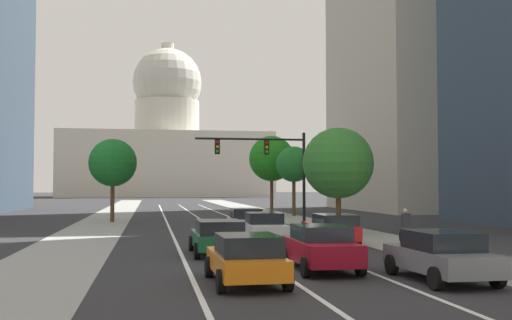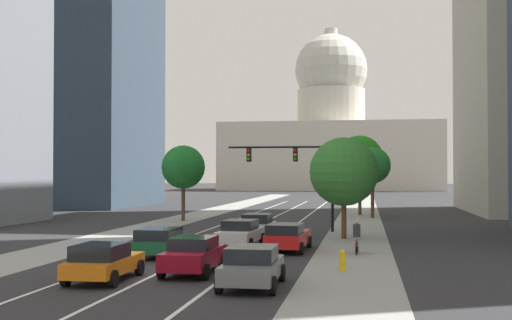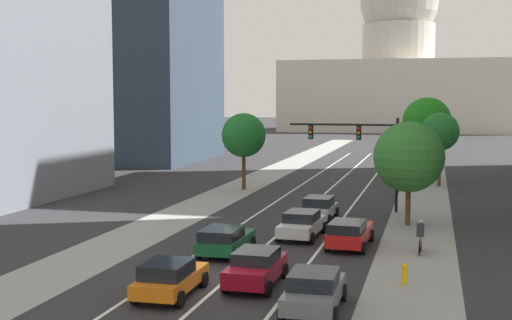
{
  "view_description": "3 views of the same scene",
  "coord_description": "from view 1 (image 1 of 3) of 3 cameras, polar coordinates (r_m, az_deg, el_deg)",
  "views": [
    {
      "loc": [
        -4.16,
        -19.14,
        2.82
      ],
      "look_at": [
        1.65,
        13.93,
        4.26
      ],
      "focal_mm": 42.2,
      "sensor_mm": 36.0,
      "label": 1
    },
    {
      "loc": [
        8.36,
        -25.83,
        4.09
      ],
      "look_at": [
        0.05,
        24.23,
        5.11
      ],
      "focal_mm": 46.36,
      "sensor_mm": 36.0,
      "label": 2
    },
    {
      "loc": [
        8.45,
        -26.78,
        7.77
      ],
      "look_at": [
        -2.06,
        13.81,
        3.97
      ],
      "focal_mm": 48.27,
      "sensor_mm": 36.0,
      "label": 3
    }
  ],
  "objects": [
    {
      "name": "ground_plane",
      "position": [
        59.35,
        -5.97,
        -5.16
      ],
      "size": [
        400.0,
        400.0,
        0.0
      ],
      "primitive_type": "plane",
      "color": "#2B2B2D"
    },
    {
      "name": "sidewalk_left",
      "position": [
        54.33,
        -13.8,
        -5.35
      ],
      "size": [
        3.93,
        130.0,
        0.01
      ],
      "primitive_type": "cube",
      "color": "gray",
      "rests_on": "ground"
    },
    {
      "name": "sidewalk_right",
      "position": [
        55.51,
        2.44,
        -5.36
      ],
      "size": [
        3.93,
        130.0,
        0.01
      ],
      "primitive_type": "cube",
      "color": "gray",
      "rests_on": "ground"
    },
    {
      "name": "lane_stripe_left",
      "position": [
        44.25,
        -8.36,
        -6.07
      ],
      "size": [
        0.16,
        90.0,
        0.01
      ],
      "primitive_type": "cube",
      "color": "white",
      "rests_on": "ground"
    },
    {
      "name": "lane_stripe_center",
      "position": [
        44.42,
        -4.6,
        -6.07
      ],
      "size": [
        0.16,
        90.0,
        0.01
      ],
      "primitive_type": "cube",
      "color": "white",
      "rests_on": "ground"
    },
    {
      "name": "lane_stripe_right",
      "position": [
        44.79,
        -0.9,
        -6.05
      ],
      "size": [
        0.16,
        90.0,
        0.01
      ],
      "primitive_type": "cube",
      "color": "white",
      "rests_on": "ground"
    },
    {
      "name": "office_tower_far_right",
      "position": [
        76.95,
        17.04,
        13.73
      ],
      "size": [
        21.87,
        24.17,
        48.18
      ],
      "color": "#B7AD99",
      "rests_on": "ground"
    },
    {
      "name": "capitol_building",
      "position": [
        157.39,
        -8.44,
        1.4
      ],
      "size": [
        52.58,
        24.84,
        39.89
      ],
      "color": "beige",
      "rests_on": "ground"
    },
    {
      "name": "car_red",
      "position": [
        29.01,
        7.11,
        -6.45
      ],
      "size": [
        2.19,
        4.83,
        1.5
      ],
      "rotation": [
        0.0,
        0.0,
        1.53
      ],
      "color": "red",
      "rests_on": "ground"
    },
    {
      "name": "car_white",
      "position": [
        30.2,
        0.75,
        -6.35
      ],
      "size": [
        2.22,
        4.73,
        1.48
      ],
      "rotation": [
        0.0,
        0.0,
        1.53
      ],
      "color": "silver",
      "rests_on": "ground"
    },
    {
      "name": "car_gray",
      "position": [
        18.82,
        17.14,
        -8.6
      ],
      "size": [
        2.12,
        4.29,
        1.48
      ],
      "rotation": [
        0.0,
        0.0,
        1.59
      ],
      "color": "slate",
      "rests_on": "ground"
    },
    {
      "name": "car_crimson",
      "position": [
        20.32,
        6.16,
        -8.18
      ],
      "size": [
        2.02,
        4.31,
        1.5
      ],
      "rotation": [
        0.0,
        0.0,
        1.56
      ],
      "color": "maroon",
      "rests_on": "ground"
    },
    {
      "name": "car_orange",
      "position": [
        17.4,
        -0.93,
        -9.27
      ],
      "size": [
        2.06,
        4.27,
        1.44
      ],
      "rotation": [
        0.0,
        0.0,
        1.58
      ],
      "color": "orange",
      "rests_on": "ground"
    },
    {
      "name": "car_green",
      "position": [
        24.69,
        -3.65,
        -7.21
      ],
      "size": [
        2.09,
        4.44,
        1.45
      ],
      "rotation": [
        0.0,
        0.0,
        1.57
      ],
      "color": "#14512D",
      "rests_on": "ground"
    },
    {
      "name": "car_silver",
      "position": [
        35.85,
        -0.96,
        -5.74
      ],
      "size": [
        2.14,
        4.35,
        1.47
      ],
      "rotation": [
        0.0,
        0.0,
        1.55
      ],
      "color": "#B2B5BA",
      "rests_on": "ground"
    },
    {
      "name": "traffic_signal_mast",
      "position": [
        40.32,
        1.32,
        0.1
      ],
      "size": [
        7.48,
        0.39,
        6.42
      ],
      "color": "black",
      "rests_on": "ground"
    },
    {
      "name": "fire_hydrant",
      "position": [
        24.19,
        18.81,
        -7.91
      ],
      "size": [
        0.26,
        0.35,
        0.91
      ],
      "color": "yellow",
      "rests_on": "ground"
    },
    {
      "name": "cyclist",
      "position": [
        29.83,
        14.02,
        -6.17
      ],
      "size": [
        0.37,
        1.7,
        1.72
      ],
      "rotation": [
        0.0,
        0.0,
        1.52
      ],
      "color": "black",
      "rests_on": "ground"
    },
    {
      "name": "street_tree_near_right",
      "position": [
        36.67,
        7.79,
        -0.3
      ],
      "size": [
        4.3,
        4.3,
        6.35
      ],
      "color": "#51381E",
      "rests_on": "ground"
    },
    {
      "name": "street_tree_far_right",
      "position": [
        60.26,
        1.49,
        0.13
      ],
      "size": [
        4.56,
        4.56,
        7.82
      ],
      "color": "#51381E",
      "rests_on": "ground"
    },
    {
      "name": "street_tree_mid_left",
      "position": [
        48.27,
        -13.42,
        -0.27
      ],
      "size": [
        3.73,
        3.73,
        6.49
      ],
      "color": "#51381E",
      "rests_on": "ground"
    },
    {
      "name": "street_tree_mid_right",
      "position": [
        56.05,
        3.6,
        -0.43
      ],
      "size": [
        3.33,
        3.33,
        6.49
      ],
      "color": "#51381E",
      "rests_on": "ground"
    }
  ]
}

